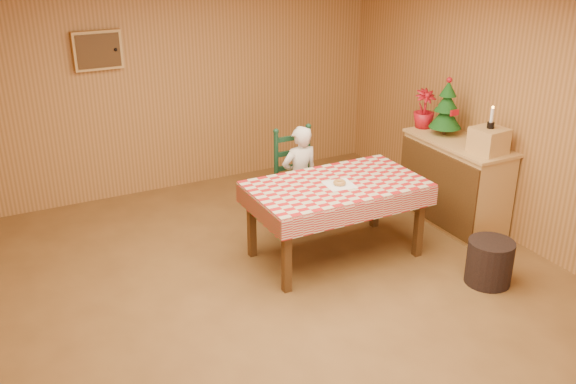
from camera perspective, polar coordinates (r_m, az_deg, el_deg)
The scene contains 13 objects.
ground at distance 5.66m, azimuth 0.94°, elevation -9.60°, with size 6.00×6.00×0.00m, color brown.
cabin_walls at distance 5.38m, azimuth -1.67°, elevation 9.86°, with size 5.10×6.05×2.65m.
dining_table at distance 6.07m, azimuth 4.32°, elevation 0.08°, with size 1.66×0.96×0.77m.
ladder_chair at distance 6.77m, azimuth 0.82°, elevation 0.97°, with size 0.44×0.40×1.08m.
seated_child at distance 6.70m, azimuth 1.05°, elevation 1.28°, with size 0.41×0.27×1.12m, color silver.
napkin at distance 6.00m, azimuth 4.59°, elevation 0.66°, with size 0.26×0.26×0.00m, color white.
donut at distance 5.99m, azimuth 4.60°, elevation 0.85°, with size 0.12×0.12×0.04m, color #B98742.
shelf_unit at distance 7.07m, azimuth 14.58°, elevation 0.84°, with size 0.54×1.24×0.93m.
crate at distance 6.61m, azimuth 17.41°, elevation 4.40°, with size 0.30×0.30×0.25m, color tan.
christmas_tree at distance 7.01m, azimuth 13.91°, elevation 7.18°, with size 0.34×0.34×0.62m.
flower_arrangement at distance 7.22m, azimuth 12.01°, elevation 7.24°, with size 0.24×0.24×0.43m, color maroon.
candle_set at distance 6.55m, azimuth 17.60°, elevation 5.97°, with size 0.07×0.07×0.22m.
storage_bin at distance 6.09m, azimuth 17.47°, elevation -5.96°, with size 0.41×0.41×0.41m, color black.
Camera 1 is at (-2.26, -4.19, 3.06)m, focal length 40.00 mm.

